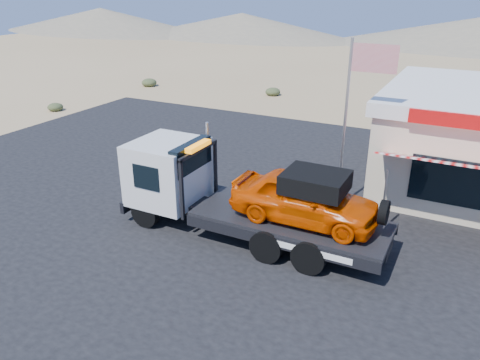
% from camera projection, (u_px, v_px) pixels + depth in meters
% --- Properties ---
extents(ground, '(120.00, 120.00, 0.00)m').
position_uv_depth(ground, '(161.00, 232.00, 15.54)').
color(ground, '#9A7F57').
rests_on(ground, ground).
extents(asphalt_lot, '(32.00, 24.00, 0.02)m').
position_uv_depth(asphalt_lot, '(254.00, 208.00, 17.15)').
color(asphalt_lot, black).
rests_on(asphalt_lot, ground).
extents(tow_truck, '(8.60, 2.55, 2.87)m').
position_uv_depth(tow_truck, '(244.00, 192.00, 14.74)').
color(tow_truck, black).
rests_on(tow_truck, asphalt_lot).
extents(flagpole, '(1.55, 0.10, 6.00)m').
position_uv_depth(flagpole, '(353.00, 108.00, 15.68)').
color(flagpole, '#99999E').
rests_on(flagpole, asphalt_lot).
extents(desert_scrub, '(25.17, 31.48, 0.69)m').
position_uv_depth(desert_scrub, '(46.00, 114.00, 28.26)').
color(desert_scrub, '#303E21').
rests_on(desert_scrub, ground).
extents(distant_hills, '(126.00, 48.00, 4.20)m').
position_uv_depth(distant_hills, '(341.00, 28.00, 64.09)').
color(distant_hills, '#726B59').
rests_on(distant_hills, ground).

